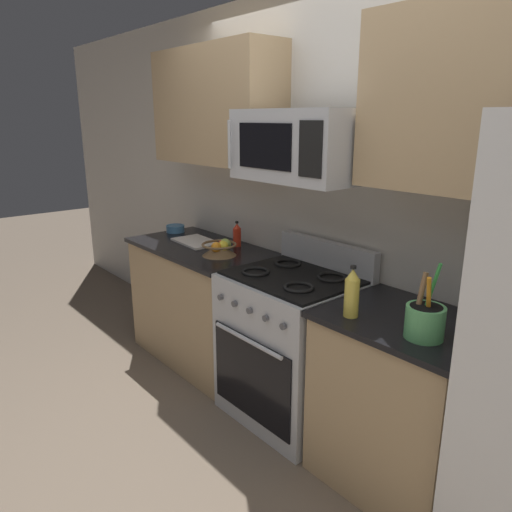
{
  "coord_description": "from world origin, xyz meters",
  "views": [
    {
      "loc": [
        1.93,
        -1.22,
        1.83
      ],
      "look_at": [
        -0.19,
        0.57,
        1.03
      ],
      "focal_mm": 33.92,
      "sensor_mm": 36.0,
      "label": 1
    }
  ],
  "objects_px": {
    "bottle_soy": "(494,308)",
    "bottle_hot_sauce": "(237,235)",
    "range_oven": "(292,345)",
    "fruit_basket": "(220,248)",
    "microwave": "(300,145)",
    "utensil_crock": "(425,320)",
    "cutting_board": "(196,242)",
    "prep_bowl": "(175,228)",
    "bottle_oil": "(352,293)"
  },
  "relations": [
    {
      "from": "bottle_soy",
      "to": "bottle_hot_sauce",
      "type": "height_order",
      "value": "bottle_soy"
    },
    {
      "from": "bottle_hot_sauce",
      "to": "range_oven",
      "type": "bearing_deg",
      "value": -14.23
    },
    {
      "from": "fruit_basket",
      "to": "bottle_hot_sauce",
      "type": "bearing_deg",
      "value": 116.13
    },
    {
      "from": "microwave",
      "to": "utensil_crock",
      "type": "relative_size",
      "value": 2.21
    },
    {
      "from": "microwave",
      "to": "fruit_basket",
      "type": "relative_size",
      "value": 3.13
    },
    {
      "from": "utensil_crock",
      "to": "cutting_board",
      "type": "relative_size",
      "value": 0.9
    },
    {
      "from": "fruit_basket",
      "to": "prep_bowl",
      "type": "height_order",
      "value": "fruit_basket"
    },
    {
      "from": "bottle_soy",
      "to": "prep_bowl",
      "type": "xyz_separation_m",
      "value": [
        -2.58,
        -0.09,
        -0.07
      ]
    },
    {
      "from": "fruit_basket",
      "to": "cutting_board",
      "type": "bearing_deg",
      "value": 170.27
    },
    {
      "from": "bottle_hot_sauce",
      "to": "bottle_soy",
      "type": "bearing_deg",
      "value": -0.47
    },
    {
      "from": "range_oven",
      "to": "microwave",
      "type": "xyz_separation_m",
      "value": [
        -0.0,
        0.03,
        1.2
      ]
    },
    {
      "from": "cutting_board",
      "to": "bottle_oil",
      "type": "distance_m",
      "value": 1.68
    },
    {
      "from": "utensil_crock",
      "to": "bottle_soy",
      "type": "xyz_separation_m",
      "value": [
        0.15,
        0.32,
        0.02
      ]
    },
    {
      "from": "fruit_basket",
      "to": "bottle_soy",
      "type": "distance_m",
      "value": 1.78
    },
    {
      "from": "bottle_hot_sauce",
      "to": "utensil_crock",
      "type": "bearing_deg",
      "value": -10.93
    },
    {
      "from": "cutting_board",
      "to": "bottle_oil",
      "type": "xyz_separation_m",
      "value": [
        1.67,
        -0.22,
        0.11
      ]
    },
    {
      "from": "range_oven",
      "to": "fruit_basket",
      "type": "bearing_deg",
      "value": -176.66
    },
    {
      "from": "microwave",
      "to": "fruit_basket",
      "type": "xyz_separation_m",
      "value": [
        -0.68,
        -0.07,
        -0.72
      ]
    },
    {
      "from": "fruit_basket",
      "to": "prep_bowl",
      "type": "distance_m",
      "value": 0.82
    },
    {
      "from": "range_oven",
      "to": "bottle_soy",
      "type": "height_order",
      "value": "bottle_soy"
    },
    {
      "from": "fruit_basket",
      "to": "bottle_oil",
      "type": "bearing_deg",
      "value": -6.69
    },
    {
      "from": "fruit_basket",
      "to": "utensil_crock",
      "type": "bearing_deg",
      "value": -3.29
    },
    {
      "from": "bottle_soy",
      "to": "cutting_board",
      "type": "bearing_deg",
      "value": -175.82
    },
    {
      "from": "range_oven",
      "to": "bottle_oil",
      "type": "bearing_deg",
      "value": -17.81
    },
    {
      "from": "fruit_basket",
      "to": "cutting_board",
      "type": "relative_size",
      "value": 0.64
    },
    {
      "from": "bottle_soy",
      "to": "bottle_oil",
      "type": "relative_size",
      "value": 0.87
    },
    {
      "from": "bottle_oil",
      "to": "bottle_soy",
      "type": "bearing_deg",
      "value": 36.85
    },
    {
      "from": "cutting_board",
      "to": "bottle_soy",
      "type": "distance_m",
      "value": 2.17
    },
    {
      "from": "utensil_crock",
      "to": "bottle_oil",
      "type": "height_order",
      "value": "utensil_crock"
    },
    {
      "from": "microwave",
      "to": "range_oven",
      "type": "bearing_deg",
      "value": -89.97
    },
    {
      "from": "microwave",
      "to": "bottle_hot_sauce",
      "type": "bearing_deg",
      "value": 167.68
    },
    {
      "from": "fruit_basket",
      "to": "bottle_soy",
      "type": "bearing_deg",
      "value": 7.31
    },
    {
      "from": "microwave",
      "to": "fruit_basket",
      "type": "height_order",
      "value": "microwave"
    },
    {
      "from": "range_oven",
      "to": "bottle_hot_sauce",
      "type": "xyz_separation_m",
      "value": [
        -0.8,
        0.2,
        0.52
      ]
    },
    {
      "from": "microwave",
      "to": "utensil_crock",
      "type": "height_order",
      "value": "microwave"
    },
    {
      "from": "fruit_basket",
      "to": "cutting_board",
      "type": "height_order",
      "value": "fruit_basket"
    },
    {
      "from": "fruit_basket",
      "to": "prep_bowl",
      "type": "relative_size",
      "value": 1.6
    },
    {
      "from": "fruit_basket",
      "to": "prep_bowl",
      "type": "xyz_separation_m",
      "value": [
        -0.81,
        0.13,
        -0.02
      ]
    },
    {
      "from": "microwave",
      "to": "cutting_board",
      "type": "height_order",
      "value": "microwave"
    },
    {
      "from": "range_oven",
      "to": "microwave",
      "type": "relative_size",
      "value": 1.43
    },
    {
      "from": "microwave",
      "to": "bottle_oil",
      "type": "distance_m",
      "value": 0.9
    },
    {
      "from": "microwave",
      "to": "utensil_crock",
      "type": "bearing_deg",
      "value": -9.73
    },
    {
      "from": "bottle_hot_sauce",
      "to": "prep_bowl",
      "type": "height_order",
      "value": "bottle_hot_sauce"
    },
    {
      "from": "microwave",
      "to": "bottle_soy",
      "type": "xyz_separation_m",
      "value": [
        1.09,
        0.16,
        -0.67
      ]
    },
    {
      "from": "fruit_basket",
      "to": "prep_bowl",
      "type": "bearing_deg",
      "value": 170.65
    },
    {
      "from": "cutting_board",
      "to": "microwave",
      "type": "bearing_deg",
      "value": -0.04
    },
    {
      "from": "bottle_oil",
      "to": "prep_bowl",
      "type": "relative_size",
      "value": 1.66
    },
    {
      "from": "utensil_crock",
      "to": "cutting_board",
      "type": "xyz_separation_m",
      "value": [
        -2.02,
        0.16,
        -0.07
      ]
    },
    {
      "from": "microwave",
      "to": "cutting_board",
      "type": "relative_size",
      "value": 1.99
    },
    {
      "from": "microwave",
      "to": "bottle_soy",
      "type": "bearing_deg",
      "value": 8.32
    }
  ]
}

